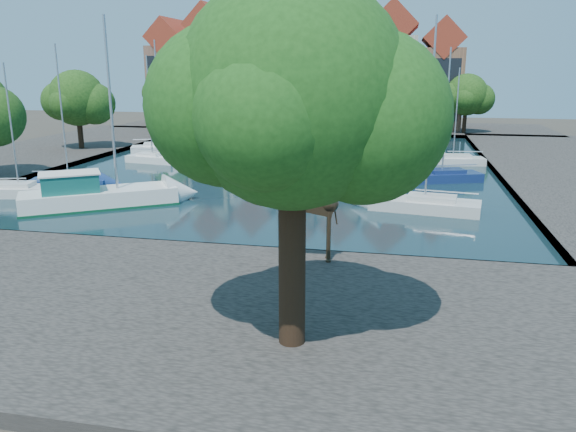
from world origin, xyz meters
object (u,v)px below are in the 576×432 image
(plane_tree, at_px, (297,103))
(motorsailer, at_px, (94,193))
(giraffe_statue, at_px, (303,200))
(sailboat_right_a, at_px, (425,202))
(sailboat_left_a, at_px, (19,189))

(plane_tree, distance_m, motorsailer, 23.39)
(giraffe_statue, relative_size, sailboat_right_a, 0.48)
(giraffe_statue, relative_size, sailboat_left_a, 0.62)
(plane_tree, bearing_deg, giraffe_statue, 98.54)
(plane_tree, bearing_deg, sailboat_right_a, 77.02)
(motorsailer, bearing_deg, giraffe_statue, -29.54)
(sailboat_left_a, bearing_deg, giraffe_statue, -25.42)
(motorsailer, xyz_separation_m, sailboat_left_a, (-6.74, 1.86, -0.39))
(giraffe_statue, distance_m, sailboat_right_a, 13.06)
(sailboat_left_a, bearing_deg, motorsailer, -15.40)
(plane_tree, height_order, sailboat_right_a, sailboat_right_a)
(motorsailer, height_order, sailboat_left_a, motorsailer)
(giraffe_statue, bearing_deg, sailboat_left_a, 154.58)
(sailboat_right_a, bearing_deg, sailboat_left_a, -177.13)
(plane_tree, xyz_separation_m, sailboat_right_a, (4.38, 19.03, -7.04))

